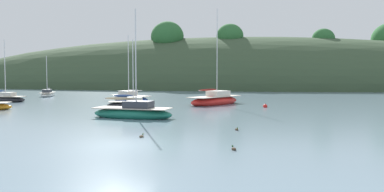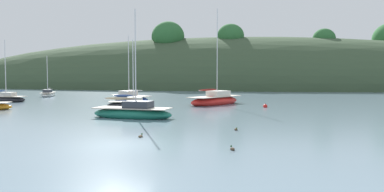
% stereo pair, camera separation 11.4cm
% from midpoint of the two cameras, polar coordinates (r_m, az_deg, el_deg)
% --- Properties ---
extents(ground_plane, '(400.00, 400.00, 0.00)m').
position_cam_midpoint_polar(ground_plane, '(19.29, -9.91, -7.07)').
color(ground_plane, slate).
extents(far_shoreline_hill, '(150.00, 36.00, 27.80)m').
position_cam_midpoint_polar(far_shoreline_hill, '(91.33, 5.42, 1.29)').
color(far_shoreline_hill, '#384C33').
rests_on(far_shoreline_hill, ground).
extents(sailboat_yellow_far, '(5.14, 2.75, 7.16)m').
position_cam_midpoint_polar(sailboat_yellow_far, '(39.88, -9.20, -1.18)').
color(sailboat_yellow_far, '#232328').
rests_on(sailboat_yellow_far, ground).
extents(sailboat_blue_center, '(3.28, 5.34, 6.30)m').
position_cam_midpoint_polar(sailboat_blue_center, '(61.64, -20.93, 0.24)').
color(sailboat_blue_center, white).
rests_on(sailboat_blue_center, ground).
extents(sailboat_cream_ketch, '(6.28, 7.86, 11.01)m').
position_cam_midpoint_polar(sailboat_cream_ketch, '(42.86, 3.41, -0.65)').
color(sailboat_cream_ketch, red).
rests_on(sailboat_cream_ketch, ground).
extents(sailboat_navy_dinghy, '(6.66, 5.82, 8.44)m').
position_cam_midpoint_polar(sailboat_navy_dinghy, '(47.35, -9.36, -0.38)').
color(sailboat_navy_dinghy, navy).
rests_on(sailboat_navy_dinghy, ground).
extents(sailboat_teal_outer, '(6.83, 3.04, 8.73)m').
position_cam_midpoint_polar(sailboat_teal_outer, '(30.24, -8.98, -2.49)').
color(sailboat_teal_outer, '#196B56').
rests_on(sailboat_teal_outer, ground).
extents(sailboat_grey_yawl, '(5.62, 1.93, 7.82)m').
position_cam_midpoint_polar(sailboat_grey_yawl, '(52.27, -26.46, -0.38)').
color(sailboat_grey_yawl, '#232328').
rests_on(sailboat_grey_yawl, ground).
extents(mooring_buoy_channel, '(0.44, 0.44, 0.54)m').
position_cam_midpoint_polar(mooring_buoy_channel, '(39.70, 10.86, -1.52)').
color(mooring_buoy_channel, red).
rests_on(mooring_buoy_channel, ground).
extents(duck_trailing, '(0.26, 0.42, 0.24)m').
position_cam_midpoint_polar(duck_trailing, '(21.08, -7.74, -6.01)').
color(duck_trailing, brown).
rests_on(duck_trailing, ground).
extents(duck_straggler, '(0.31, 0.41, 0.24)m').
position_cam_midpoint_polar(duck_straggler, '(17.56, 6.10, -7.90)').
color(duck_straggler, '#473828').
rests_on(duck_straggler, ground).
extents(duck_lone_left, '(0.28, 0.42, 0.24)m').
position_cam_midpoint_polar(duck_lone_left, '(23.54, 6.60, -5.01)').
color(duck_lone_left, '#473828').
rests_on(duck_lone_left, ground).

